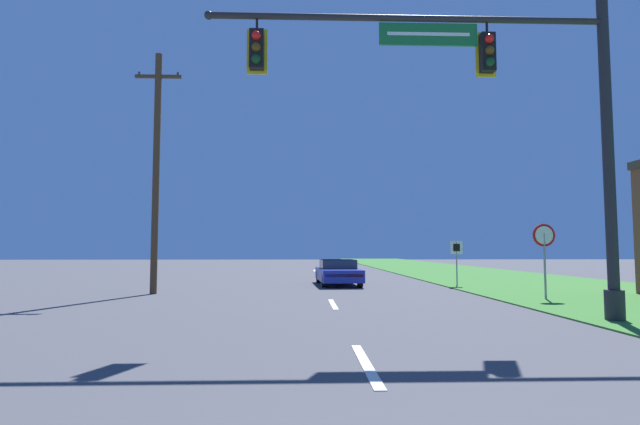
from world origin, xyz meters
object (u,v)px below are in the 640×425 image
(route_sign_post, at_px, (457,253))
(utility_pole_near, at_px, (156,168))
(signal_mast, at_px, (509,112))
(stop_sign, at_px, (544,244))
(car_ahead, at_px, (338,272))

(route_sign_post, relative_size, utility_pole_near, 0.22)
(signal_mast, distance_m, stop_sign, 6.63)
(signal_mast, xyz_separation_m, stop_sign, (3.17, 4.92, -3.12))
(car_ahead, height_order, stop_sign, stop_sign)
(car_ahead, bearing_deg, signal_mast, -75.04)
(signal_mast, height_order, stop_sign, signal_mast)
(signal_mast, xyz_separation_m, route_sign_post, (2.11, 11.09, -3.46))
(utility_pole_near, bearing_deg, route_sign_post, 14.92)
(signal_mast, relative_size, car_ahead, 2.15)
(stop_sign, xyz_separation_m, utility_pole_near, (-13.79, 2.78, 2.97))
(route_sign_post, bearing_deg, signal_mast, -100.76)
(signal_mast, relative_size, route_sign_post, 4.89)
(stop_sign, bearing_deg, utility_pole_near, 168.61)
(car_ahead, distance_m, utility_pole_near, 9.61)
(signal_mast, xyz_separation_m, utility_pole_near, (-10.61, 7.70, -0.16))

